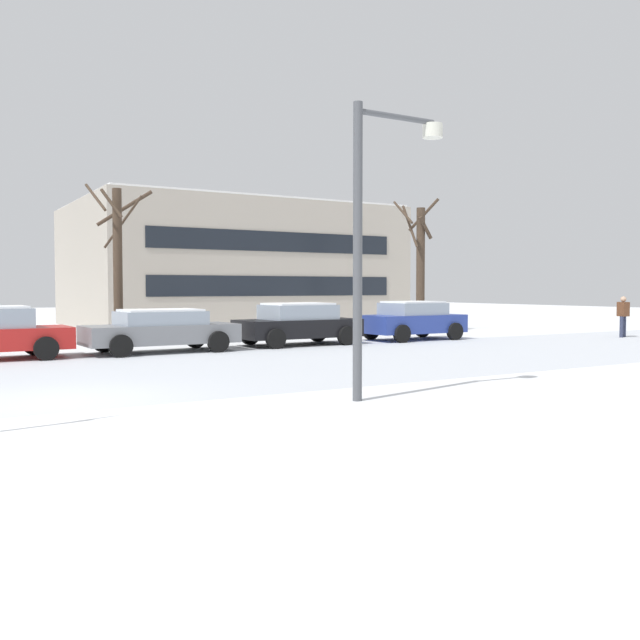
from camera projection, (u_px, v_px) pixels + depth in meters
ground_plane at (52, 404)px, 11.56m from camera, size 120.00×120.00×0.00m
road_surface at (23, 381)px, 14.41m from camera, size 80.00×8.65×0.00m
street_lamp at (376, 217)px, 11.90m from camera, size 1.87×0.36×5.04m
parked_car_gray at (161, 330)px, 20.73m from camera, size 4.51×2.11×1.29m
parked_car_black at (298, 324)px, 23.40m from camera, size 4.20×2.14×1.42m
parked_car_blue at (413, 320)px, 25.79m from camera, size 3.87×2.13×1.43m
pedestrian_crossing at (623, 313)px, 27.08m from camera, size 0.47×0.45×1.60m
tree_far_left at (420, 264)px, 30.08m from camera, size 2.05×1.75×5.86m
tree_far_mid at (118, 259)px, 22.81m from camera, size 2.22×2.21×5.34m
building_far_right at (227, 266)px, 36.49m from camera, size 15.22×11.59×6.14m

